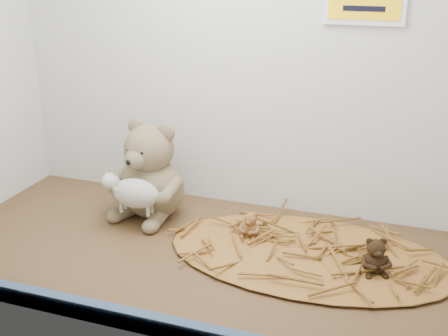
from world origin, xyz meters
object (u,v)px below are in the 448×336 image
at_px(mini_teddy_tan, 251,223).
at_px(mini_teddy_brown, 375,254).
at_px(toy_lamb, 136,193).
at_px(main_teddy, 151,169).

bearing_deg(mini_teddy_tan, mini_teddy_brown, -8.05).
relative_size(mini_teddy_tan, mini_teddy_brown, 0.79).
xyz_separation_m(mini_teddy_tan, mini_teddy_brown, (0.29, -0.07, 0.01)).
relative_size(toy_lamb, mini_teddy_tan, 2.50).
height_order(toy_lamb, mini_teddy_brown, toy_lamb).
bearing_deg(mini_teddy_tan, toy_lamb, -167.04).
height_order(main_teddy, toy_lamb, main_teddy).
relative_size(toy_lamb, mini_teddy_brown, 1.98).
distance_m(main_teddy, mini_teddy_tan, 0.29).
xyz_separation_m(main_teddy, toy_lamb, (0.00, -0.09, -0.03)).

